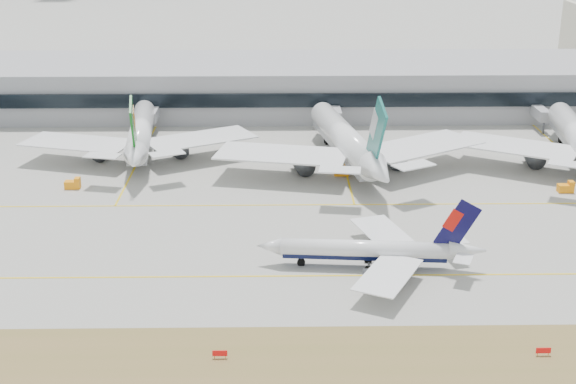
{
  "coord_description": "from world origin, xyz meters",
  "views": [
    {
      "loc": [
        3.34,
        -133.8,
        63.75
      ],
      "look_at": [
        5.79,
        18.0,
        7.5
      ],
      "focal_mm": 50.0,
      "sensor_mm": 36.0,
      "label": 1
    }
  ],
  "objects_px": {
    "taxiing_airliner": "(373,251)",
    "widebody_eva": "(140,135)",
    "widebody_cathay": "(347,143)",
    "terminal": "(265,86)"
  },
  "relations": [
    {
      "from": "taxiing_airliner",
      "to": "widebody_eva",
      "type": "xyz_separation_m",
      "value": [
        -52.48,
        67.78,
        2.38
      ]
    },
    {
      "from": "widebody_cathay",
      "to": "terminal",
      "type": "bearing_deg",
      "value": 9.53
    },
    {
      "from": "taxiing_airliner",
      "to": "terminal",
      "type": "height_order",
      "value": "terminal"
    },
    {
      "from": "taxiing_airliner",
      "to": "widebody_cathay",
      "type": "xyz_separation_m",
      "value": [
        0.19,
        57.2,
        3.11
      ]
    },
    {
      "from": "widebody_cathay",
      "to": "widebody_eva",
      "type": "bearing_deg",
      "value": 68.66
    },
    {
      "from": "widebody_eva",
      "to": "terminal",
      "type": "relative_size",
      "value": 0.22
    },
    {
      "from": "widebody_eva",
      "to": "terminal",
      "type": "height_order",
      "value": "widebody_eva"
    },
    {
      "from": "taxiing_airliner",
      "to": "widebody_cathay",
      "type": "relative_size",
      "value": 0.62
    },
    {
      "from": "widebody_eva",
      "to": "widebody_cathay",
      "type": "distance_m",
      "value": 53.73
    },
    {
      "from": "taxiing_airliner",
      "to": "widebody_eva",
      "type": "bearing_deg",
      "value": -47.24
    }
  ]
}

